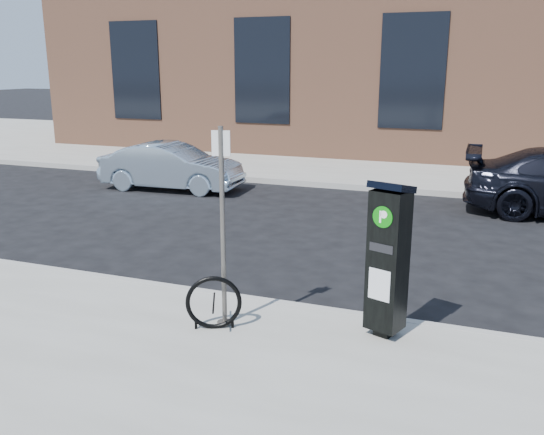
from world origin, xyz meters
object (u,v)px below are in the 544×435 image
at_px(sign_pole, 223,230).
at_px(bike_rack, 214,303).
at_px(car_silver, 171,167).
at_px(parking_kiosk, 388,258).

height_order(sign_pole, bike_rack, sign_pole).
height_order(bike_rack, car_silver, car_silver).
xyz_separation_m(parking_kiosk, bike_rack, (-1.93, -0.54, -0.62)).
height_order(parking_kiosk, sign_pole, sign_pole).
bearing_deg(bike_rack, car_silver, 98.77).
bearing_deg(bike_rack, sign_pole, 42.26).
bearing_deg(parking_kiosk, sign_pole, -148.92).
bearing_deg(car_silver, parking_kiosk, -138.83).
distance_m(parking_kiosk, car_silver, 9.69).
distance_m(parking_kiosk, sign_pole, 1.92).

